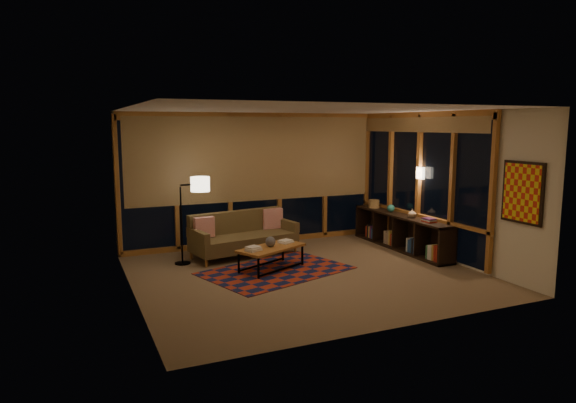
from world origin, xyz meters
name	(u,v)px	position (x,y,z in m)	size (l,w,h in m)	color
floor	(306,274)	(0.00, 0.00, 0.00)	(5.50, 5.00, 0.01)	#78604B
ceiling	(307,109)	(0.00, 0.00, 2.70)	(5.50, 5.00, 0.01)	silver
walls	(306,194)	(0.00, 0.00, 1.35)	(5.51, 5.01, 2.70)	beige
window_wall_back	(255,179)	(0.00, 2.43, 1.35)	(5.30, 0.16, 2.60)	#AD6535
window_wall_right	(418,183)	(2.68, 0.60, 1.35)	(0.16, 3.70, 2.60)	#AD6535
wall_art	(522,193)	(2.71, -1.85, 1.45)	(0.06, 0.74, 0.94)	red
wall_sconce	(420,173)	(2.62, 0.45, 1.55)	(0.12, 0.18, 0.22)	#FFECC5
sofa	(244,235)	(-0.54, 1.58, 0.40)	(1.98, 0.80, 0.81)	brown
pillow_left	(204,228)	(-1.30, 1.57, 0.59)	(0.37, 0.12, 0.37)	#B20D06
pillow_right	(272,219)	(0.16, 1.90, 0.60)	(0.40, 0.13, 0.40)	#B20D06
area_rug	(276,271)	(-0.38, 0.38, 0.01)	(2.36, 1.58, 0.01)	#A02D17
coffee_table	(271,258)	(-0.42, 0.49, 0.20)	(1.20, 0.55, 0.40)	#AD6535
book_stack_a	(253,249)	(-0.80, 0.35, 0.43)	(0.24, 0.19, 0.07)	silver
book_stack_b	(286,241)	(-0.07, 0.67, 0.42)	(0.24, 0.19, 0.05)	silver
ceramic_pot	(270,241)	(-0.42, 0.52, 0.49)	(0.18, 0.18, 0.18)	#2D2D2F
floor_lamp	(181,221)	(-1.74, 1.48, 0.78)	(0.52, 0.34, 1.55)	black
bookshelf	(401,232)	(2.49, 0.83, 0.35)	(0.40, 2.78, 0.69)	black
basket	(374,204)	(2.47, 1.79, 0.78)	(0.23, 0.23, 0.17)	#A27B50
teal_bowl	(391,208)	(2.49, 1.19, 0.77)	(0.15, 0.15, 0.15)	#2A8474
vase	(412,213)	(2.49, 0.49, 0.78)	(0.16, 0.16, 0.17)	tan
shelf_book_stack	(429,220)	(2.49, -0.01, 0.73)	(0.18, 0.26, 0.08)	silver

